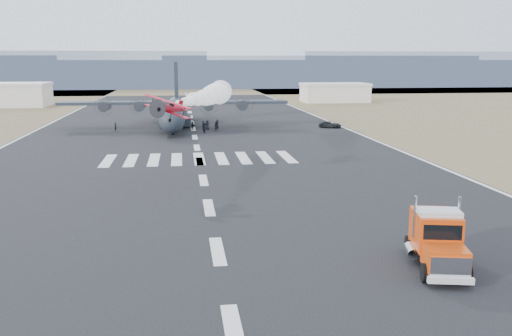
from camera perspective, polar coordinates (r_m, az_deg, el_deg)
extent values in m
plane|color=black|center=(29.19, -2.26, -15.95)|extent=(500.00, 500.00, 0.00)
cube|color=olive|center=(256.31, -7.08, 7.76)|extent=(500.00, 80.00, 0.00)
cube|color=#8491A7|center=(292.79, -20.18, 9.22)|extent=(150.00, 50.00, 17.00)
cube|color=#8491A7|center=(286.05, -7.17, 9.37)|extent=(150.00, 50.00, 13.00)
cube|color=#8491A7|center=(293.84, 5.78, 9.63)|extent=(150.00, 50.00, 15.00)
cube|color=#8491A7|center=(315.13, 17.53, 9.44)|extent=(150.00, 50.00, 17.00)
cube|color=beige|center=(178.33, -23.87, 6.61)|extent=(24.00, 14.00, 6.00)
cube|color=silver|center=(178.17, -23.96, 7.67)|extent=(24.50, 14.50, 0.80)
cube|color=beige|center=(182.78, 7.86, 7.38)|extent=(20.00, 12.00, 5.20)
cube|color=silver|center=(182.64, 7.89, 8.28)|extent=(20.50, 12.50, 0.80)
cube|color=black|center=(39.66, 17.26, -8.16)|extent=(2.67, 7.27, 0.26)
cube|color=#E7400D|center=(36.47, 18.40, -8.50)|extent=(2.92, 3.00, 1.37)
cube|color=silver|center=(35.30, 18.89, -9.36)|extent=(2.31, 0.65, 1.16)
cube|color=silver|center=(35.36, 18.90, -10.60)|extent=(2.65, 0.87, 0.37)
cube|color=#E7400D|center=(37.96, 17.81, -6.28)|extent=(2.99, 2.42, 2.33)
cube|color=black|center=(37.02, 18.15, -6.13)|extent=(2.30, 0.62, 0.95)
cube|color=silver|center=(37.93, 17.81, -4.38)|extent=(2.94, 2.22, 0.53)
cube|color=#E7400D|center=(39.82, 17.18, -5.92)|extent=(3.03, 2.63, 2.75)
cylinder|color=black|center=(36.10, 16.57, -10.02)|extent=(0.66, 1.23, 1.16)
cylinder|color=black|center=(36.67, 20.35, -9.92)|extent=(0.66, 1.23, 1.16)
cylinder|color=black|center=(40.20, 15.30, -7.79)|extent=(0.66, 1.23, 1.16)
cylinder|color=black|center=(40.72, 18.69, -7.75)|extent=(0.66, 1.23, 1.16)
cylinder|color=black|center=(41.19, 15.03, -7.33)|extent=(0.66, 1.23, 1.16)
cylinder|color=black|center=(41.69, 18.35, -7.29)|extent=(0.66, 1.23, 1.16)
cylinder|color=red|center=(61.91, -8.62, 5.91)|extent=(1.96, 4.54, 0.81)
sphere|color=black|center=(62.06, -8.58, 6.21)|extent=(0.63, 0.63, 0.63)
cylinder|color=black|center=(59.85, -9.19, 5.73)|extent=(1.01, 0.76, 0.90)
cylinder|color=black|center=(59.55, -9.28, 5.70)|extent=(1.91, 0.54, 1.98)
cube|color=red|center=(61.60, -8.70, 5.59)|extent=(5.28, 2.24, 1.46)
cube|color=red|center=(61.25, -8.80, 6.57)|extent=(5.45, 2.28, 1.51)
cube|color=red|center=(63.86, -8.11, 6.47)|extent=(0.30, 0.80, 0.90)
cube|color=red|center=(63.89, -8.10, 6.07)|extent=(1.90, 1.08, 0.07)
cylinder|color=black|center=(61.53, -9.42, 4.85)|extent=(0.21, 0.41, 0.40)
cylinder|color=black|center=(61.13, -8.13, 4.84)|extent=(0.21, 0.41, 0.40)
sphere|color=white|center=(64.06, -8.05, 6.08)|extent=(0.63, 0.63, 0.63)
sphere|color=white|center=(66.13, -7.55, 6.26)|extent=(0.87, 0.87, 0.87)
sphere|color=white|center=(68.21, -7.08, 6.43)|extent=(1.11, 1.11, 1.11)
sphere|color=white|center=(70.29, -6.63, 6.59)|extent=(1.35, 1.35, 1.35)
sphere|color=white|center=(72.37, -6.21, 6.74)|extent=(1.59, 1.59, 1.59)
sphere|color=white|center=(74.46, -5.82, 6.88)|extent=(1.83, 1.83, 1.83)
sphere|color=white|center=(76.55, -5.44, 7.01)|extent=(2.07, 2.07, 2.07)
sphere|color=white|center=(78.64, -5.09, 7.13)|extent=(2.30, 2.30, 2.30)
sphere|color=white|center=(80.74, -4.75, 7.25)|extent=(2.54, 2.54, 2.54)
sphere|color=white|center=(82.84, -4.43, 7.36)|extent=(2.78, 2.78, 2.78)
sphere|color=white|center=(84.95, -4.12, 7.47)|extent=(3.02, 3.02, 3.02)
sphere|color=white|center=(87.05, -3.83, 7.57)|extent=(3.26, 3.26, 3.26)
sphere|color=white|center=(89.16, -3.56, 7.67)|extent=(3.50, 3.50, 3.50)
cylinder|color=#1E272E|center=(113.90, -8.12, 5.50)|extent=(5.21, 30.85, 4.39)
sphere|color=#1E272E|center=(98.61, -8.42, 4.68)|extent=(4.39, 4.39, 4.39)
cone|color=#1E272E|center=(129.21, -7.88, 6.12)|extent=(4.56, 6.70, 4.39)
cube|color=#1E272E|center=(112.63, -8.17, 6.50)|extent=(44.03, 5.77, 0.55)
cylinder|color=#1E272E|center=(113.38, -14.87, 6.00)|extent=(2.09, 4.22, 1.98)
cylinder|color=#3F3F44|center=(111.22, -15.04, 5.91)|extent=(3.73, 0.15, 3.73)
cylinder|color=#1E272E|center=(112.56, -11.54, 6.11)|extent=(2.09, 4.22, 1.98)
cylinder|color=#3F3F44|center=(110.39, -11.64, 6.02)|extent=(3.73, 0.15, 3.73)
cylinder|color=#1E272E|center=(112.08, -4.78, 6.27)|extent=(2.09, 4.22, 1.98)
cylinder|color=#3F3F44|center=(109.89, -4.75, 6.18)|extent=(3.73, 0.15, 3.73)
cylinder|color=#1E272E|center=(112.42, -1.40, 6.32)|extent=(2.09, 4.22, 1.98)
cylinder|color=#3F3F44|center=(110.23, -1.31, 6.23)|extent=(3.73, 0.15, 3.73)
cube|color=#1E272E|center=(126.69, -7.98, 8.51)|extent=(0.79, 4.96, 8.78)
cube|color=#1E272E|center=(127.50, -7.92, 6.45)|extent=(15.45, 3.70, 0.38)
cube|color=#1E272E|center=(115.26, -9.28, 4.70)|extent=(1.49, 6.62, 1.76)
cylinder|color=black|center=(115.33, -9.27, 4.40)|extent=(0.58, 1.22, 1.21)
cube|color=#1E272E|center=(115.09, -6.87, 4.76)|extent=(1.49, 6.62, 1.76)
cylinder|color=black|center=(115.15, -6.87, 4.46)|extent=(0.58, 1.22, 1.21)
cylinder|color=black|center=(102.15, -8.31, 3.56)|extent=(0.47, 1.00, 0.99)
imported|color=black|center=(112.89, 7.43, 4.32)|extent=(4.86, 3.74, 1.23)
imported|color=black|center=(109.19, -13.87, 4.01)|extent=(0.71, 0.77, 1.70)
imported|color=black|center=(104.36, -5.11, 4.00)|extent=(0.87, 1.00, 1.76)
imported|color=black|center=(112.13, -3.88, 4.45)|extent=(0.91, 1.14, 1.61)
imported|color=black|center=(108.59, -5.31, 4.26)|extent=(0.77, 1.13, 1.75)
imported|color=black|center=(108.74, -4.88, 4.30)|extent=(0.98, 0.69, 1.85)
imported|color=black|center=(108.92, -6.38, 4.23)|extent=(1.17, 1.58, 1.65)
imported|color=black|center=(108.40, -3.87, 4.28)|extent=(0.82, 0.84, 1.79)
imported|color=black|center=(106.16, -4.00, 4.15)|extent=(1.02, 0.83, 1.82)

